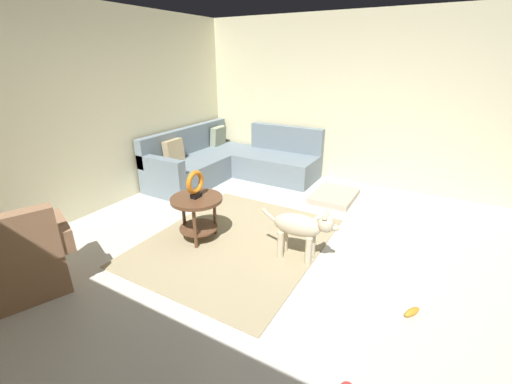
# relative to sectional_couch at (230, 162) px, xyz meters

# --- Properties ---
(ground_plane) EXTENTS (6.00, 6.00, 0.10)m
(ground_plane) POSITION_rel_sectional_couch_xyz_m (-1.99, -2.02, -0.34)
(ground_plane) COLOR beige
(wall_back) EXTENTS (6.00, 0.12, 2.70)m
(wall_back) POSITION_rel_sectional_couch_xyz_m (-1.99, 0.92, 1.06)
(wall_back) COLOR beige
(wall_back) RESTS_ON ground_plane
(wall_right) EXTENTS (0.12, 6.00, 2.70)m
(wall_right) POSITION_rel_sectional_couch_xyz_m (0.95, -2.02, 1.06)
(wall_right) COLOR beige
(wall_right) RESTS_ON ground_plane
(area_rug) EXTENTS (2.30, 1.90, 0.01)m
(area_rug) POSITION_rel_sectional_couch_xyz_m (-1.84, -1.32, -0.28)
(area_rug) COLOR tan
(area_rug) RESTS_ON ground_plane
(sectional_couch) EXTENTS (2.20, 2.25, 0.88)m
(sectional_couch) POSITION_rel_sectional_couch_xyz_m (0.00, 0.00, 0.00)
(sectional_couch) COLOR slate
(sectional_couch) RESTS_ON ground_plane
(armchair) EXTENTS (0.96, 0.85, 0.88)m
(armchair) POSITION_rel_sectional_couch_xyz_m (-3.54, -0.16, 0.03)
(armchair) COLOR #936B4C
(armchair) RESTS_ON ground_plane
(side_table) EXTENTS (0.60, 0.60, 0.54)m
(side_table) POSITION_rel_sectional_couch_xyz_m (-2.00, -0.90, 0.13)
(side_table) COLOR brown
(side_table) RESTS_ON ground_plane
(torus_sculpture) EXTENTS (0.28, 0.08, 0.33)m
(torus_sculpture) POSITION_rel_sectional_couch_xyz_m (-2.00, -0.90, 0.42)
(torus_sculpture) COLOR black
(torus_sculpture) RESTS_ON side_table
(dog_bed_mat) EXTENTS (0.80, 0.60, 0.09)m
(dog_bed_mat) POSITION_rel_sectional_couch_xyz_m (-0.01, -1.94, -0.24)
(dog_bed_mat) COLOR #B2A38E
(dog_bed_mat) RESTS_ON ground_plane
(dog) EXTENTS (0.27, 0.85, 0.63)m
(dog) POSITION_rel_sectional_couch_xyz_m (-1.80, -2.11, 0.09)
(dog) COLOR beige
(dog) RESTS_ON ground_plane
(dog_toy_rope) EXTENTS (0.15, 0.08, 0.05)m
(dog_toy_rope) POSITION_rel_sectional_couch_xyz_m (-0.81, -1.97, -0.26)
(dog_toy_rope) COLOR silver
(dog_toy_rope) RESTS_ON ground_plane
(dog_toy_bone) EXTENTS (0.19, 0.14, 0.06)m
(dog_toy_bone) POSITION_rel_sectional_couch_xyz_m (-2.11, -3.28, -0.26)
(dog_toy_bone) COLOR orange
(dog_toy_bone) RESTS_ON ground_plane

